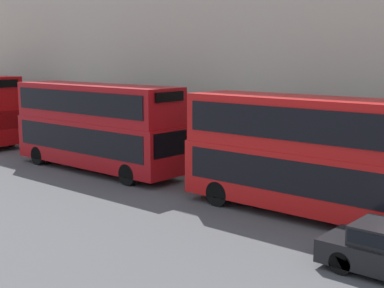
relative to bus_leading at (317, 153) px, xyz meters
name	(u,v)px	position (x,y,z in m)	size (l,w,h in m)	color
bus_leading	(317,153)	(0.00, 0.00, 0.00)	(2.59, 10.39, 4.38)	red
bus_second_in_queue	(96,124)	(0.00, 12.35, 0.02)	(2.59, 10.34, 4.42)	#A80F14
pedestrian	(32,131)	(2.68, 22.41, -1.56)	(0.36, 0.36, 1.84)	#334C6B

